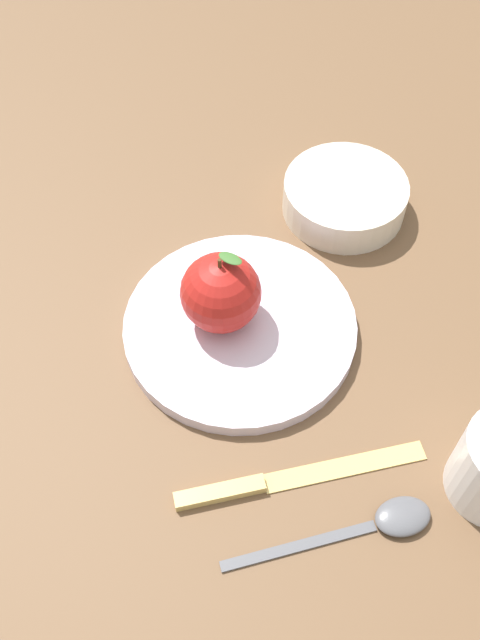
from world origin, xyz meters
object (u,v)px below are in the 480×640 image
at_px(knife, 279,480).
at_px(side_bowl, 345,194).
at_px(dinner_plate, 240,326).
at_px(apple, 221,293).
at_px(spoon, 379,523).

bearing_deg(knife, side_bowl, 56.69).
height_order(dinner_plate, apple, apple).
distance_m(apple, spoon, 0.25).
bearing_deg(dinner_plate, apple, 139.32).
relative_size(side_bowl, spoon, 0.75).
xyz_separation_m(knife, spoon, (0.07, -0.06, 0.00)).
relative_size(side_bowl, knife, 0.61).
bearing_deg(apple, dinner_plate, -40.68).
relative_size(dinner_plate, apple, 2.64).
xyz_separation_m(dinner_plate, side_bowl, (0.16, 0.12, 0.01)).
bearing_deg(side_bowl, spoon, -109.12).
bearing_deg(dinner_plate, knife, -97.09).
relative_size(dinner_plate, knife, 1.02).
distance_m(knife, spoon, 0.09).
xyz_separation_m(dinner_plate, spoon, (0.05, -0.22, -0.00)).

